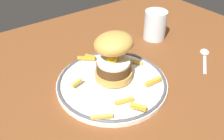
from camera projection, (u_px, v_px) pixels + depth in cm
name	position (u px, v px, depth cm)	size (l,w,h in cm)	color
ground_plane	(130.00, 99.00, 57.70)	(116.42, 99.91, 4.00)	brown
dinner_plate	(112.00, 82.00, 58.29)	(27.16, 27.16, 1.60)	white
burger	(113.00, 56.00, 55.87)	(13.35, 13.51, 11.82)	#C38E41
fries_pile	(118.00, 71.00, 59.74)	(21.78, 26.71, 1.84)	gold
water_glass	(155.00, 27.00, 75.84)	(7.08, 7.08, 9.23)	silver
spoon	(205.00, 53.00, 69.78)	(11.71, 9.27, 0.90)	silver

